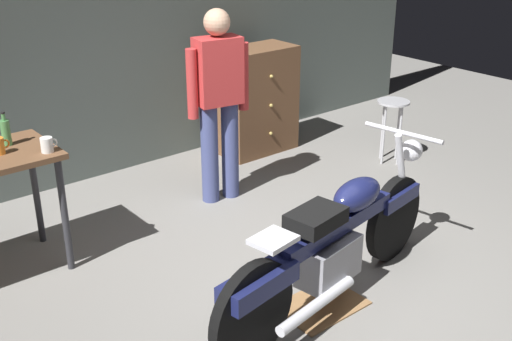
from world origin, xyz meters
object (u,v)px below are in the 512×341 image
mug_white_ceramic (47,145)px  shop_stool (393,115)px  motorcycle (335,241)px  bottle (6,132)px  wooden_dresser (257,100)px  person_standing (219,98)px

mug_white_ceramic → shop_stool: bearing=-3.2°
motorcycle → shop_stool: 2.59m
motorcycle → shop_stool: size_ratio=3.40×
shop_stool → motorcycle: bearing=-148.6°
bottle → mug_white_ceramic: bearing=-61.5°
mug_white_ceramic → bottle: bearing=118.5°
shop_stool → mug_white_ceramic: size_ratio=5.46×
shop_stool → wooden_dresser: (-0.84, 1.10, 0.05)m
wooden_dresser → bottle: 2.84m
motorcycle → person_standing: bearing=68.8°
bottle → wooden_dresser: bearing=12.5°
shop_stool → bottle: 3.65m
person_standing → shop_stool: (1.83, -0.40, -0.43)m
person_standing → wooden_dresser: bearing=-135.6°
person_standing → mug_white_ceramic: bearing=16.7°
motorcycle → person_standing: 1.86m
wooden_dresser → bottle: bearing=-167.5°
person_standing → shop_stool: 1.93m
bottle → motorcycle: bearing=-53.4°
person_standing → mug_white_ceramic: size_ratio=14.24×
person_standing → bottle: size_ratio=6.93×
mug_white_ceramic → person_standing: bearing=7.5°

